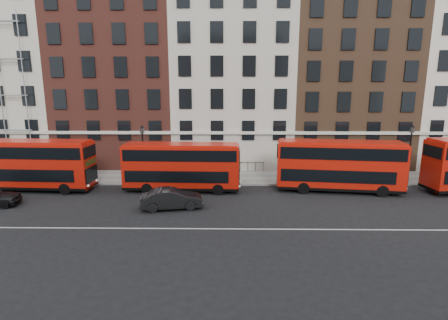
{
  "coord_description": "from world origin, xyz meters",
  "views": [
    {
      "loc": [
        -0.38,
        -22.8,
        8.91
      ],
      "look_at": [
        -0.78,
        5.0,
        3.0
      ],
      "focal_mm": 28.0,
      "sensor_mm": 36.0,
      "label": 1
    }
  ],
  "objects_px": {
    "bus_c": "(339,165)",
    "car_front": "(172,199)",
    "bus_a": "(31,164)",
    "bus_b": "(181,166)"
  },
  "relations": [
    {
      "from": "bus_a",
      "to": "bus_c",
      "type": "relative_size",
      "value": 0.99
    },
    {
      "from": "bus_a",
      "to": "bus_c",
      "type": "height_order",
      "value": "bus_a"
    },
    {
      "from": "bus_b",
      "to": "car_front",
      "type": "bearing_deg",
      "value": -90.13
    },
    {
      "from": "bus_a",
      "to": "bus_b",
      "type": "bearing_deg",
      "value": 2.97
    },
    {
      "from": "bus_c",
      "to": "car_front",
      "type": "xyz_separation_m",
      "value": [
        -13.55,
        -4.52,
        -1.59
      ]
    },
    {
      "from": "bus_a",
      "to": "car_front",
      "type": "relative_size",
      "value": 2.3
    },
    {
      "from": "bus_b",
      "to": "car_front",
      "type": "distance_m",
      "value": 4.75
    },
    {
      "from": "bus_c",
      "to": "car_front",
      "type": "height_order",
      "value": "bus_c"
    },
    {
      "from": "bus_b",
      "to": "car_front",
      "type": "relative_size",
      "value": 2.16
    },
    {
      "from": "bus_a",
      "to": "car_front",
      "type": "bearing_deg",
      "value": -16.48
    }
  ]
}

